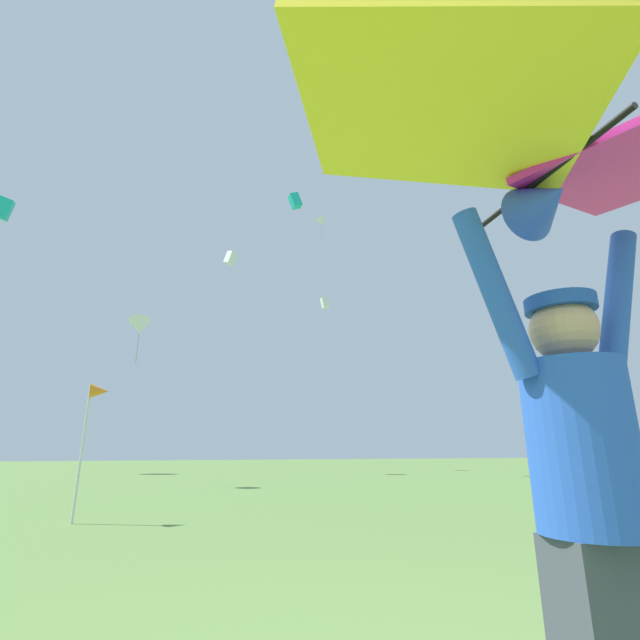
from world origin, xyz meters
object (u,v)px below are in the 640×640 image
(distant_kite_white_far_center, at_px, (230,258))
(distant_kite_white_high_right, at_px, (325,303))
(distant_kite_teal_low_left, at_px, (3,209))
(distant_kite_white_low_right, at_px, (140,327))
(marker_flag, at_px, (96,401))
(distant_kite_white_mid_right, at_px, (322,222))
(distant_kite_teal_overhead_distant, at_px, (295,201))
(held_stunt_kite, at_px, (557,150))
(kite_flyer_person, at_px, (589,496))

(distant_kite_white_far_center, bearing_deg, distant_kite_white_high_right, 17.84)
(distant_kite_teal_low_left, bearing_deg, distant_kite_white_low_right, -57.91)
(distant_kite_white_high_right, bearing_deg, marker_flag, -122.59)
(distant_kite_white_mid_right, distance_m, distant_kite_teal_overhead_distant, 13.56)
(distant_kite_teal_low_left, xyz_separation_m, distant_kite_white_low_right, (8.57, -13.67, -10.03))
(marker_flag, bearing_deg, distant_kite_white_low_right, 86.78)
(held_stunt_kite, bearing_deg, kite_flyer_person, 83.06)
(distant_kite_white_mid_right, distance_m, distant_kite_white_high_right, 11.39)
(distant_kite_white_far_center, xyz_separation_m, distant_kite_white_high_right, (6.73, 2.17, -1.20))
(distant_kite_white_low_right, xyz_separation_m, distant_kite_white_high_right, (11.05, 10.06, 5.30))
(distant_kite_white_far_center, xyz_separation_m, distant_kite_white_low_right, (-4.32, -7.90, -6.50))
(distant_kite_white_low_right, distance_m, distant_kite_teal_overhead_distant, 12.94)
(distant_kite_white_low_right, relative_size, distant_kite_teal_overhead_distant, 1.83)
(distant_kite_white_high_right, xyz_separation_m, marker_flag, (-11.49, -17.98, -8.64))
(kite_flyer_person, bearing_deg, distant_kite_white_far_center, 83.26)
(kite_flyer_person, xyz_separation_m, held_stunt_kite, (-0.01, -0.10, 1.24))
(distant_kite_white_high_right, height_order, marker_flag, distant_kite_white_high_right)
(distant_kite_teal_low_left, distance_m, distant_kite_white_low_right, 19.00)
(marker_flag, bearing_deg, distant_kite_teal_low_left, 110.63)
(kite_flyer_person, relative_size, distant_kite_white_mid_right, 1.01)
(distant_kite_white_low_right, relative_size, distant_kite_white_high_right, 2.19)
(distant_kite_teal_overhead_distant, bearing_deg, distant_kite_white_far_center, 137.66)
(kite_flyer_person, height_order, distant_kite_white_low_right, distant_kite_white_low_right)
(distant_kite_white_mid_right, xyz_separation_m, distant_kite_teal_overhead_distant, (-5.99, -10.94, -5.32))
(distant_kite_white_mid_right, xyz_separation_m, distant_kite_white_high_right, (-2.21, -6.09, -9.37))
(distant_kite_white_mid_right, bearing_deg, distant_kite_white_far_center, -137.29)
(distant_kite_teal_overhead_distant, bearing_deg, held_stunt_kite, -105.49)
(distant_kite_white_low_right, distance_m, distant_kite_white_mid_right, 25.53)
(distant_kite_teal_low_left, bearing_deg, distant_kite_teal_overhead_distant, -28.11)
(held_stunt_kite, xyz_separation_m, distant_kite_white_low_right, (-1.57, 15.35, 3.03))
(kite_flyer_person, relative_size, distant_kite_teal_overhead_distant, 2.09)
(distant_kite_white_far_center, relative_size, distant_kite_teal_overhead_distant, 0.94)
(kite_flyer_person, height_order, distant_kite_teal_low_left, distant_kite_teal_low_left)
(distant_kite_white_mid_right, bearing_deg, marker_flag, -119.66)
(kite_flyer_person, height_order, marker_flag, marker_flag)
(distant_kite_white_far_center, bearing_deg, distant_kite_teal_overhead_distant, -42.34)
(marker_flag, bearing_deg, distant_kite_white_high_right, 57.41)
(distant_kite_white_low_right, height_order, distant_kite_teal_overhead_distant, distant_kite_teal_overhead_distant)
(distant_kite_white_low_right, height_order, distant_kite_white_high_right, distant_kite_white_high_right)
(held_stunt_kite, distance_m, distant_kite_teal_low_left, 33.41)
(marker_flag, bearing_deg, kite_flyer_person, -74.56)
(kite_flyer_person, height_order, distant_kite_white_mid_right, distant_kite_white_mid_right)
(held_stunt_kite, relative_size, marker_flag, 1.03)
(distant_kite_teal_low_left, bearing_deg, marker_flag, -69.37)
(held_stunt_kite, bearing_deg, distant_kite_teal_low_left, 109.26)
(distant_kite_white_far_center, relative_size, distant_kite_white_high_right, 1.13)
(distant_kite_white_mid_right, relative_size, distant_kite_white_high_right, 2.48)
(distant_kite_white_high_right, bearing_deg, distant_kite_white_far_center, -162.16)
(distant_kite_teal_low_left, height_order, marker_flag, distant_kite_teal_low_left)
(kite_flyer_person, xyz_separation_m, distant_kite_white_high_right, (9.46, 25.32, 9.57))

